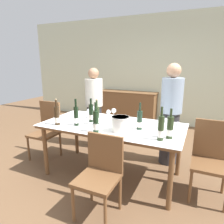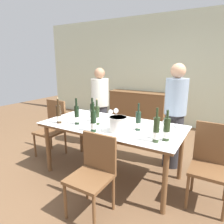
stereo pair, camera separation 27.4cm
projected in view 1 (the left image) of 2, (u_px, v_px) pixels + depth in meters
ground_plane at (112, 174)px, 2.98m from camera, size 12.00×12.00×0.00m
back_wall at (159, 71)px, 5.23m from camera, size 8.00×0.10×2.80m
sideboard_cabinet at (128, 107)px, 5.51m from camera, size 1.58×0.46×0.85m
dining_table at (112, 129)px, 2.80m from camera, size 1.96×0.98×0.78m
ice_bucket at (120, 124)px, 2.48m from camera, size 0.23×0.23×0.19m
wine_bottle_0 at (97, 116)px, 2.74m from camera, size 0.07×0.07×0.36m
wine_bottle_1 at (161, 129)px, 2.20m from camera, size 0.07×0.07×0.38m
wine_bottle_2 at (140, 121)px, 2.56m from camera, size 0.07×0.07×0.35m
wine_bottle_3 at (170, 128)px, 2.25m from camera, size 0.08×0.08×0.35m
wine_bottle_4 at (76, 116)px, 2.72m from camera, size 0.07×0.07×0.37m
wine_bottle_5 at (57, 116)px, 2.74m from camera, size 0.07×0.07×0.37m
wine_bottle_6 at (96, 122)px, 2.45m from camera, size 0.07×0.07×0.38m
wine_bottle_7 at (91, 113)px, 2.89m from camera, size 0.07×0.07×0.34m
wine_glass_0 at (108, 112)px, 3.07m from camera, size 0.07×0.07×0.14m
wine_glass_1 at (114, 111)px, 3.09m from camera, size 0.08×0.08×0.15m
wine_glass_2 at (165, 121)px, 2.60m from camera, size 0.07×0.07×0.14m
wine_glass_3 at (89, 111)px, 3.11m from camera, size 0.08×0.08×0.14m
wine_glass_4 at (93, 109)px, 3.33m from camera, size 0.08×0.08×0.13m
wine_glass_5 at (178, 125)px, 2.43m from camera, size 0.07×0.07×0.14m
chair_left_end at (47, 127)px, 3.44m from camera, size 0.42×0.42×0.97m
chair_near_front at (101, 170)px, 2.14m from camera, size 0.42×0.42×0.87m
chair_right_end at (211, 155)px, 2.41m from camera, size 0.42×0.42×0.95m
person_host at (94, 109)px, 3.81m from camera, size 0.33×0.33×1.52m
person_guest_left at (171, 115)px, 3.14m from camera, size 0.33×0.33×1.61m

